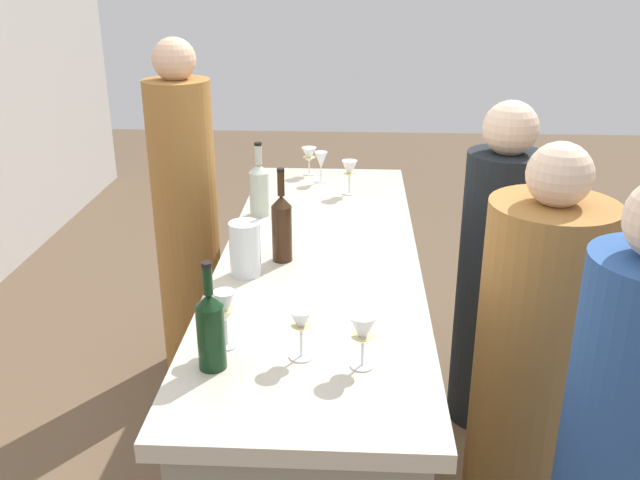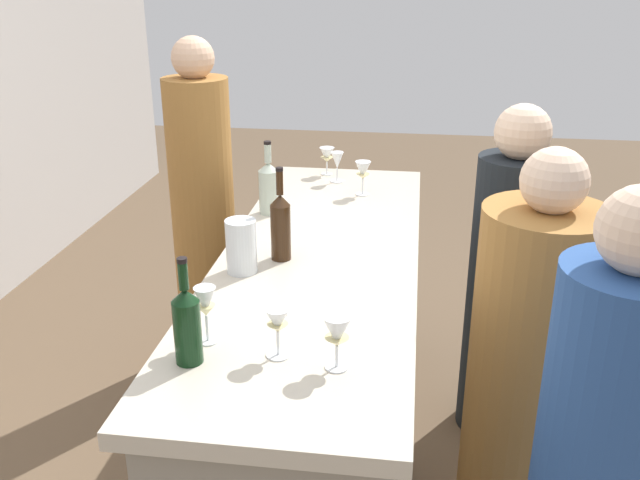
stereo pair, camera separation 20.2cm
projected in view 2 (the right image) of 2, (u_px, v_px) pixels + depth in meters
ground_plane at (320, 468)px, 2.86m from camera, size 12.00×12.00×0.00m
bar_counter at (320, 366)px, 2.68m from camera, size 2.17×0.70×0.96m
wine_bottle_leftmost_dark_green at (187, 324)px, 1.79m from camera, size 0.07×0.07×0.29m
wine_bottle_second_left_amber_brown at (281, 225)px, 2.41m from camera, size 0.07×0.07×0.33m
wine_bottle_center_clear_pale at (269, 186)px, 2.85m from camera, size 0.08×0.08×0.30m
wine_glass_near_left at (337, 334)px, 1.76m from camera, size 0.07×0.07×0.15m
wine_glass_near_center at (363, 172)px, 3.08m from camera, size 0.07×0.07×0.15m
wine_glass_near_right at (278, 324)px, 1.82m from camera, size 0.06×0.06×0.14m
wine_glass_far_left at (337, 162)px, 3.27m from camera, size 0.06×0.06×0.14m
wine_glass_far_center at (327, 156)px, 3.38m from camera, size 0.07×0.07×0.13m
wine_glass_far_right at (206, 305)px, 1.88m from camera, size 0.06×0.06×0.16m
water_pitcher at (241, 246)px, 2.32m from camera, size 0.10×0.10×0.18m
person_left_guest at (527, 389)px, 2.23m from camera, size 0.51×0.51×1.45m
person_center_guest at (506, 288)px, 2.90m from camera, size 0.37×0.37×1.43m
person_server_behind at (204, 220)px, 3.37m from camera, size 0.33×0.33×1.63m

